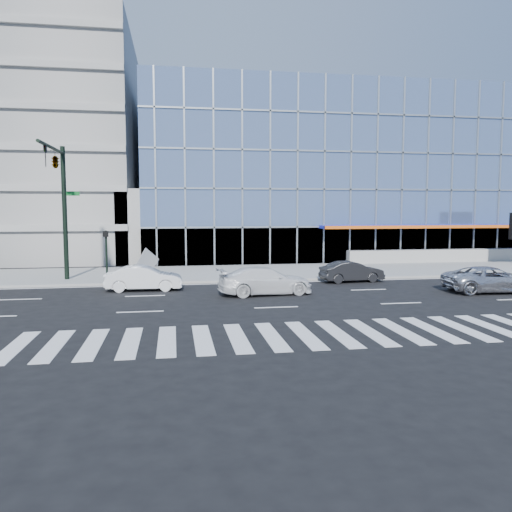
{
  "coord_description": "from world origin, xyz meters",
  "views": [
    {
      "loc": [
        -4.53,
        -25.71,
        4.42
      ],
      "look_at": [
        0.23,
        3.0,
        1.67
      ],
      "focal_mm": 35.0,
      "sensor_mm": 36.0,
      "label": 1
    }
  ],
  "objects_px": {
    "white_suv": "(265,281)",
    "tilted_panel": "(148,262)",
    "silver_suv": "(491,279)",
    "dark_sedan": "(352,272)",
    "traffic_signal": "(58,178)",
    "white_sedan": "(144,278)",
    "ped_signal_post": "(106,247)"
  },
  "relations": [
    {
      "from": "white_suv",
      "to": "white_sedan",
      "type": "xyz_separation_m",
      "value": [
        -6.29,
        2.3,
        -0.04
      ]
    },
    {
      "from": "white_suv",
      "to": "white_sedan",
      "type": "distance_m",
      "value": 6.7
    },
    {
      "from": "silver_suv",
      "to": "white_sedan",
      "type": "bearing_deg",
      "value": 82.79
    },
    {
      "from": "traffic_signal",
      "to": "tilted_panel",
      "type": "xyz_separation_m",
      "value": [
        4.81,
        2.01,
        -5.1
      ]
    },
    {
      "from": "traffic_signal",
      "to": "white_suv",
      "type": "relative_size",
      "value": 1.63
    },
    {
      "from": "ped_signal_post",
      "to": "white_suv",
      "type": "distance_m",
      "value": 10.31
    },
    {
      "from": "ped_signal_post",
      "to": "white_suv",
      "type": "bearing_deg",
      "value": -32.21
    },
    {
      "from": "white_suv",
      "to": "dark_sedan",
      "type": "distance_m",
      "value": 6.95
    },
    {
      "from": "traffic_signal",
      "to": "dark_sedan",
      "type": "relative_size",
      "value": 2.09
    },
    {
      "from": "traffic_signal",
      "to": "white_suv",
      "type": "bearing_deg",
      "value": -24.47
    },
    {
      "from": "white_sedan",
      "to": "dark_sedan",
      "type": "distance_m",
      "value": 12.35
    },
    {
      "from": "ped_signal_post",
      "to": "dark_sedan",
      "type": "height_order",
      "value": "ped_signal_post"
    },
    {
      "from": "dark_sedan",
      "to": "silver_suv",
      "type": "bearing_deg",
      "value": -134.03
    },
    {
      "from": "ped_signal_post",
      "to": "silver_suv",
      "type": "xyz_separation_m",
      "value": [
        20.64,
        -6.76,
        -1.46
      ]
    },
    {
      "from": "white_suv",
      "to": "tilted_panel",
      "type": "relative_size",
      "value": 3.78
    },
    {
      "from": "silver_suv",
      "to": "dark_sedan",
      "type": "relative_size",
      "value": 1.28
    },
    {
      "from": "ped_signal_post",
      "to": "tilted_panel",
      "type": "distance_m",
      "value": 3.03
    },
    {
      "from": "white_sedan",
      "to": "white_suv",
      "type": "bearing_deg",
      "value": -108.75
    },
    {
      "from": "ped_signal_post",
      "to": "silver_suv",
      "type": "height_order",
      "value": "ped_signal_post"
    },
    {
      "from": "ped_signal_post",
      "to": "silver_suv",
      "type": "bearing_deg",
      "value": -18.14
    },
    {
      "from": "white_suv",
      "to": "tilted_panel",
      "type": "xyz_separation_m",
      "value": [
        -6.33,
        7.07,
        0.35
      ]
    },
    {
      "from": "white_suv",
      "to": "white_sedan",
      "type": "height_order",
      "value": "white_suv"
    },
    {
      "from": "traffic_signal",
      "to": "silver_suv",
      "type": "bearing_deg",
      "value": -15.43
    },
    {
      "from": "traffic_signal",
      "to": "dark_sedan",
      "type": "height_order",
      "value": "traffic_signal"
    },
    {
      "from": "silver_suv",
      "to": "traffic_signal",
      "type": "bearing_deg",
      "value": 78.55
    },
    {
      "from": "traffic_signal",
      "to": "white_suv",
      "type": "height_order",
      "value": "traffic_signal"
    },
    {
      "from": "traffic_signal",
      "to": "ped_signal_post",
      "type": "distance_m",
      "value": 4.75
    },
    {
      "from": "dark_sedan",
      "to": "tilted_panel",
      "type": "bearing_deg",
      "value": 68.56
    },
    {
      "from": "silver_suv",
      "to": "dark_sedan",
      "type": "height_order",
      "value": "silver_suv"
    },
    {
      "from": "ped_signal_post",
      "to": "dark_sedan",
      "type": "distance_m",
      "value": 14.85
    },
    {
      "from": "silver_suv",
      "to": "white_sedan",
      "type": "height_order",
      "value": "silver_suv"
    },
    {
      "from": "white_suv",
      "to": "tilted_panel",
      "type": "height_order",
      "value": "tilted_panel"
    }
  ]
}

